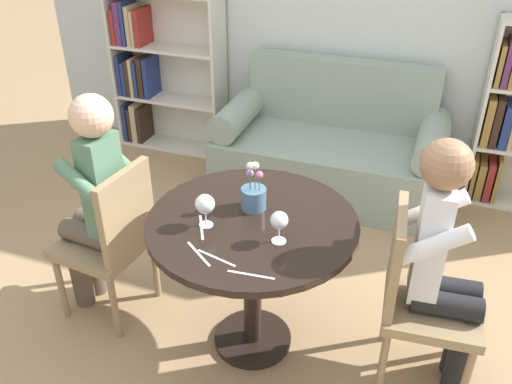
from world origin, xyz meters
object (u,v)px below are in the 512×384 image
object	(u,v)px
person_right	(445,265)
flower_vase	(254,195)
bookshelf_left	(157,71)
wine_glass_left	(205,205)
wine_glass_right	(279,221)
chair_right	(417,293)
chair_left	(113,237)
person_left	(95,203)
couch	(331,150)

from	to	relation	value
person_right	flower_vase	world-z (taller)	person_right
bookshelf_left	wine_glass_left	distance (m)	2.49
wine_glass_left	wine_glass_right	size ratio (longest dim) A/B	1.05
wine_glass_left	flower_vase	world-z (taller)	flower_vase
bookshelf_left	wine_glass_right	distance (m)	2.70
wine_glass_left	flower_vase	bearing A→B (deg)	53.61
chair_right	chair_left	bearing A→B (deg)	88.62
chair_left	wine_glass_right	bearing A→B (deg)	90.55
wine_glass_left	person_right	bearing A→B (deg)	10.54
person_left	person_right	world-z (taller)	person_left
chair_right	person_right	size ratio (longest dim) A/B	0.72
person_right	chair_left	bearing A→B (deg)	88.88
chair_right	flower_vase	xyz separation A→B (m)	(-0.79, 0.03, 0.33)
chair_right	person_right	bearing A→B (deg)	-86.66
wine_glass_right	flower_vase	size ratio (longest dim) A/B	0.61
person_right	wine_glass_left	size ratio (longest dim) A/B	8.04
chair_left	person_left	size ratio (longest dim) A/B	0.71
flower_vase	chair_left	bearing A→B (deg)	-170.64
couch	wine_glass_right	distance (m)	1.88
flower_vase	bookshelf_left	bearing A→B (deg)	129.66
couch	person_right	world-z (taller)	person_right
couch	bookshelf_left	world-z (taller)	bookshelf_left
chair_left	flower_vase	distance (m)	0.81
person_right	wine_glass_right	size ratio (longest dim) A/B	8.47
wine_glass_left	person_left	bearing A→B (deg)	171.44
wine_glass_left	couch	bearing A→B (deg)	84.27
chair_left	person_left	bearing A→B (deg)	-94.16
person_left	wine_glass_right	xyz separation A→B (m)	(1.01, -0.11, 0.19)
bookshelf_left	person_left	world-z (taller)	bookshelf_left
person_right	wine_glass_right	world-z (taller)	person_right
chair_right	person_left	xyz separation A→B (m)	(-1.60, -0.08, 0.18)
bookshelf_left	wine_glass_left	size ratio (longest dim) A/B	8.43
couch	flower_vase	size ratio (longest dim) A/B	6.75
couch	wine_glass_left	xyz separation A→B (m)	(-0.18, -1.79, 0.55)
chair_left	person_right	distance (m)	1.61
chair_left	flower_vase	size ratio (longest dim) A/B	3.72
wine_glass_left	flower_vase	size ratio (longest dim) A/B	0.64
bookshelf_left	chair_right	bearing A→B (deg)	-38.99
wine_glass_right	chair_left	bearing A→B (deg)	174.42
couch	wine_glass_left	world-z (taller)	couch
person_left	person_right	bearing A→B (deg)	99.19
chair_left	chair_right	xyz separation A→B (m)	(1.51, 0.09, 0.00)
couch	flower_vase	bearing A→B (deg)	-91.04
chair_right	flower_vase	bearing A→B (deg)	83.14
person_left	wine_glass_left	world-z (taller)	person_left
chair_right	wine_glass_left	bearing A→B (deg)	95.84
wine_glass_left	bookshelf_left	bearing A→B (deg)	123.96
wine_glass_right	person_left	bearing A→B (deg)	174.01
chair_right	person_right	distance (m)	0.20
chair_left	person_right	bearing A→B (deg)	99.91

